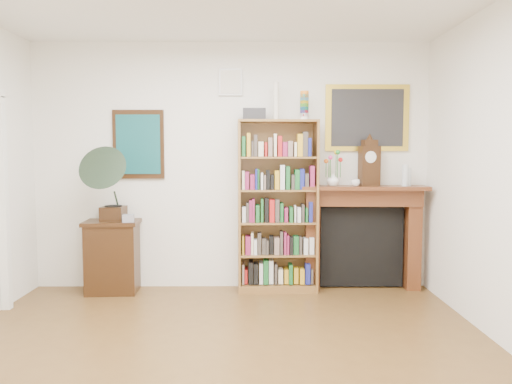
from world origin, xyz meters
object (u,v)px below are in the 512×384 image
side_cabinet (113,256)px  flower_vase (333,179)px  bookshelf (277,196)px  bottle_left (405,175)px  teacup (355,183)px  mantel_clock (369,164)px  bottle_right (408,177)px  cd_stack (128,218)px  gramophone (109,180)px  fireplace (362,228)px

side_cabinet → flower_vase: size_ratio=5.55×
bookshelf → bottle_left: 1.44m
teacup → bookshelf: bearing=177.4°
mantel_clock → flower_vase: size_ratio=3.54×
mantel_clock → bottle_right: bearing=-15.3°
bookshelf → side_cabinet: (-1.84, -0.06, -0.67)m
bookshelf → bottle_left: bookshelf is taller
cd_stack → flower_vase: (2.25, 0.17, 0.41)m
side_cabinet → gramophone: bearing=-88.1°
bottle_left → cd_stack: bearing=-177.1°
bookshelf → gramophone: (-1.83, -0.15, 0.20)m
gramophone → mantel_clock: mantel_clock is taller
flower_vase → bottle_left: 0.80m
side_cabinet → bottle_right: size_ratio=4.03×
cd_stack → bottle_left: size_ratio=0.50×
gramophone → bottle_left: 3.26m
gramophone → cd_stack: gramophone is taller
cd_stack → teacup: (2.49, 0.12, 0.38)m
cd_stack → bottle_left: bottle_left is taller
side_cabinet → flower_vase: flower_vase is taller
bookshelf → mantel_clock: bearing=0.1°
cd_stack → teacup: bearing=2.7°
fireplace → teacup: (-0.11, -0.11, 0.52)m
gramophone → bottle_left: size_ratio=3.41×
mantel_clock → cd_stack: bearing=170.9°
bookshelf → cd_stack: (-1.63, -0.16, -0.23)m
bookshelf → cd_stack: bearing=-176.7°
fireplace → teacup: 0.55m
cd_stack → gramophone: bearing=177.5°
gramophone → bottle_left: bearing=4.6°
bottle_left → flower_vase: bearing=179.1°
flower_vase → bottle_right: size_ratio=0.73×
gramophone → bottle_left: gramophone is taller
mantel_clock → teacup: 0.28m
fireplace → flower_vase: flower_vase is taller
bookshelf → side_cabinet: bookshelf is taller
teacup → cd_stack: bearing=-177.3°
side_cabinet → cd_stack: (0.21, -0.10, 0.44)m
bookshelf → gramophone: bookshelf is taller
bookshelf → mantel_clock: size_ratio=4.29×
side_cabinet → fireplace: fireplace is taller
cd_stack → bottle_right: (3.10, 0.18, 0.44)m
bottle_right → mantel_clock: bearing=178.1°
flower_vase → bottle_left: bottle_left is taller
bottle_right → bookshelf: bearing=-178.9°
cd_stack → teacup: 2.52m
bottle_right → teacup: bearing=-173.7°
bottle_left → bottle_right: bearing=33.4°
gramophone → teacup: 2.70m
side_cabinet → bookshelf: bearing=-1.3°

